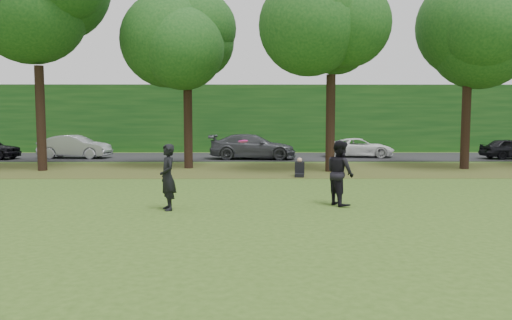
{
  "coord_description": "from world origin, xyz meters",
  "views": [
    {
      "loc": [
        0.28,
        -11.52,
        2.64
      ],
      "look_at": [
        0.39,
        3.81,
        1.3
      ],
      "focal_mm": 35.0,
      "sensor_mm": 36.0,
      "label": 1
    }
  ],
  "objects": [
    {
      "name": "far_hedge",
      "position": [
        0.0,
        27.0,
        2.5
      ],
      "size": [
        70.0,
        3.0,
        5.0
      ],
      "primitive_type": "cube",
      "color": "#123F14",
      "rests_on": "ground"
    },
    {
      "name": "player_left",
      "position": [
        -2.11,
        2.43,
        0.94
      ],
      "size": [
        0.68,
        0.8,
        1.87
      ],
      "primitive_type": "imported",
      "rotation": [
        0.0,
        0.0,
        -1.16
      ],
      "color": "black",
      "rests_on": "ground"
    },
    {
      "name": "ground",
      "position": [
        0.0,
        0.0,
        0.0
      ],
      "size": [
        120.0,
        120.0,
        0.0
      ],
      "primitive_type": "plane",
      "color": "#314D18",
      "rests_on": "ground"
    },
    {
      "name": "seated_person",
      "position": [
        2.35,
        10.31,
        0.31
      ],
      "size": [
        0.49,
        0.77,
        0.83
      ],
      "rotation": [
        0.0,
        0.0,
        -0.12
      ],
      "color": "black",
      "rests_on": "ground"
    },
    {
      "name": "street",
      "position": [
        0.0,
        21.0,
        0.01
      ],
      "size": [
        70.0,
        7.0,
        0.02
      ],
      "primitive_type": "cube",
      "color": "black",
      "rests_on": "ground"
    },
    {
      "name": "frisbee",
      "position": [
        0.01,
        2.52,
        1.94
      ],
      "size": [
        0.28,
        0.28,
        0.1
      ],
      "color": "#E31394",
      "rests_on": "ground"
    },
    {
      "name": "leaf_litter",
      "position": [
        0.0,
        13.0,
        0.01
      ],
      "size": [
        60.0,
        7.0,
        0.01
      ],
      "primitive_type": "cube",
      "color": "#4A3F1A",
      "rests_on": "ground"
    },
    {
      "name": "parked_cars",
      "position": [
        -1.27,
        19.69,
        0.72
      ],
      "size": [
        36.76,
        4.01,
        1.54
      ],
      "color": "black",
      "rests_on": "street"
    },
    {
      "name": "player_right",
      "position": [
        2.88,
        3.19,
        0.97
      ],
      "size": [
        1.02,
        1.14,
        1.94
      ],
      "primitive_type": "imported",
      "rotation": [
        0.0,
        0.0,
        1.94
      ],
      "color": "black",
      "rests_on": "ground"
    },
    {
      "name": "tree_line",
      "position": [
        -0.34,
        12.94,
        7.84
      ],
      "size": [
        55.3,
        7.9,
        12.31
      ],
      "color": "black",
      "rests_on": "ground"
    }
  ]
}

